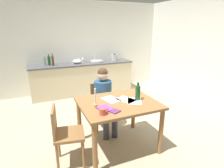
{
  "coord_description": "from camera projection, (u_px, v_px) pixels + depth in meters",
  "views": [
    {
      "loc": [
        -1.29,
        -2.91,
        1.9
      ],
      "look_at": [
        0.04,
        0.2,
        0.85
      ],
      "focal_mm": 30.02,
      "sensor_mm": 36.0,
      "label": 1
    }
  ],
  "objects": [
    {
      "name": "stovetop_kettle",
      "position": [
        114.0,
        57.0,
        5.65
      ],
      "size": [
        0.18,
        0.18,
        0.22
      ],
      "color": "#B7BABF",
      "rests_on": "kitchen_counter"
    },
    {
      "name": "paper_letter",
      "position": [
        111.0,
        99.0,
        2.98
      ],
      "size": [
        0.27,
        0.34,
        0.0
      ],
      "primitive_type": "cube",
      "rotation": [
        0.0,
        0.0,
        0.23
      ],
      "color": "white",
      "rests_on": "dining_table"
    },
    {
      "name": "wall_right",
      "position": [
        220.0,
        54.0,
        4.2
      ],
      "size": [
        0.12,
        5.2,
        2.6
      ],
      "primitive_type": "cube",
      "color": "silver",
      "rests_on": "ground"
    },
    {
      "name": "paper_bill",
      "position": [
        126.0,
        100.0,
        2.97
      ],
      "size": [
        0.31,
        0.35,
        0.0
      ],
      "primitive_type": "cube",
      "rotation": [
        0.0,
        0.0,
        0.4
      ],
      "color": "white",
      "rests_on": "dining_table"
    },
    {
      "name": "mixing_bowl",
      "position": [
        77.0,
        61.0,
        5.23
      ],
      "size": [
        0.25,
        0.25,
        0.11
      ],
      "primitive_type": "ellipsoid",
      "color": "white",
      "rests_on": "kitchen_counter"
    },
    {
      "name": "dining_table",
      "position": [
        118.0,
        109.0,
        2.91
      ],
      "size": [
        1.17,
        0.96,
        0.78
      ],
      "color": "olive",
      "rests_on": "ground"
    },
    {
      "name": "wine_glass_by_kettle",
      "position": [
        79.0,
        58.0,
        5.38
      ],
      "size": [
        0.07,
        0.07,
        0.15
      ],
      "color": "silver",
      "rests_on": "kitchen_counter"
    },
    {
      "name": "wine_glass_near_sink",
      "position": [
        83.0,
        58.0,
        5.43
      ],
      "size": [
        0.07,
        0.07,
        0.15
      ],
      "color": "silver",
      "rests_on": "kitchen_counter"
    },
    {
      "name": "paper_envelope",
      "position": [
        134.0,
        101.0,
        2.92
      ],
      "size": [
        0.33,
        0.36,
        0.0
      ],
      "primitive_type": "cube",
      "rotation": [
        0.0,
        0.0,
        -0.5
      ],
      "color": "white",
      "rests_on": "dining_table"
    },
    {
      "name": "person_seated",
      "position": [
        104.0,
        96.0,
        3.4
      ],
      "size": [
        0.33,
        0.6,
        1.19
      ],
      "color": "navy",
      "rests_on": "ground"
    },
    {
      "name": "wine_bottle_on_table",
      "position": [
        138.0,
        93.0,
        2.92
      ],
      "size": [
        0.08,
        0.08,
        0.29
      ],
      "color": "#194C23",
      "rests_on": "dining_table"
    },
    {
      "name": "bottle_vinegar",
      "position": [
        49.0,
        61.0,
        4.99
      ],
      "size": [
        0.07,
        0.07,
        0.28
      ],
      "color": "#194C23",
      "rests_on": "kitchen_counter"
    },
    {
      "name": "chair_side_empty",
      "position": [
        65.0,
        133.0,
        2.57
      ],
      "size": [
        0.47,
        0.47,
        0.88
      ],
      "color": "olive",
      "rests_on": "ground"
    },
    {
      "name": "coffee_mug",
      "position": [
        103.0,
        112.0,
        2.45
      ],
      "size": [
        0.12,
        0.09,
        0.09
      ],
      "color": "#D84C3F",
      "rests_on": "dining_table"
    },
    {
      "name": "candlestick",
      "position": [
        95.0,
        102.0,
        2.67
      ],
      "size": [
        0.06,
        0.06,
        0.29
      ],
      "color": "gold",
      "rests_on": "dining_table"
    },
    {
      "name": "bottle_oil",
      "position": [
        44.0,
        61.0,
        4.96
      ],
      "size": [
        0.08,
        0.08,
        0.25
      ],
      "color": "#8C999E",
      "rests_on": "kitchen_counter"
    },
    {
      "name": "book_cookery",
      "position": [
        105.0,
        108.0,
        2.62
      ],
      "size": [
        0.22,
        0.26,
        0.02
      ],
      "primitive_type": "cube",
      "rotation": [
        0.0,
        0.0,
        0.2
      ],
      "color": "#803E8B",
      "rests_on": "dining_table"
    },
    {
      "name": "book_magazine",
      "position": [
        112.0,
        110.0,
        2.58
      ],
      "size": [
        0.21,
        0.26,
        0.02
      ],
      "primitive_type": "cube",
      "rotation": [
        0.0,
        0.0,
        0.44
      ],
      "color": "#692F60",
      "rests_on": "dining_table"
    },
    {
      "name": "chair_at_table",
      "position": [
        102.0,
        103.0,
        3.6
      ],
      "size": [
        0.41,
        0.41,
        0.86
      ],
      "color": "olive",
      "rests_on": "ground"
    },
    {
      "name": "sink_unit",
      "position": [
        97.0,
        61.0,
        5.46
      ],
      "size": [
        0.36,
        0.36,
        0.24
      ],
      "color": "#B2B7BC",
      "rests_on": "kitchen_counter"
    },
    {
      "name": "wall_back",
      "position": [
        78.0,
        47.0,
        5.5
      ],
      "size": [
        5.2,
        0.12,
        2.6
      ],
      "primitive_type": "cube",
      "color": "silver",
      "rests_on": "ground"
    },
    {
      "name": "kitchen_counter",
      "position": [
        83.0,
        78.0,
        5.44
      ],
      "size": [
        2.9,
        0.64,
        0.9
      ],
      "color": "beige",
      "rests_on": "ground"
    },
    {
      "name": "bottle_wine_red",
      "position": [
        53.0,
        61.0,
        4.92
      ],
      "size": [
        0.06,
        0.06,
        0.31
      ],
      "color": "#593319",
      "rests_on": "kitchen_counter"
    },
    {
      "name": "ground_plane",
      "position": [
        114.0,
        130.0,
        3.61
      ],
      "size": [
        5.2,
        5.2,
        0.04
      ],
      "primitive_type": "cube",
      "color": "tan"
    }
  ]
}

